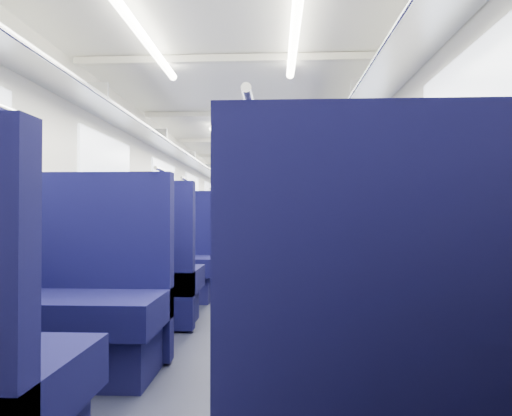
% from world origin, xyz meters
% --- Properties ---
extents(floor, '(2.80, 18.00, 0.01)m').
position_xyz_m(floor, '(0.00, 0.00, 0.00)').
color(floor, black).
rests_on(floor, ground).
extents(ceiling, '(2.80, 18.00, 0.01)m').
position_xyz_m(ceiling, '(0.00, 0.00, 2.35)').
color(ceiling, white).
rests_on(ceiling, wall_left).
extents(wall_left, '(0.02, 18.00, 2.35)m').
position_xyz_m(wall_left, '(-1.40, 0.00, 1.18)').
color(wall_left, silver).
rests_on(wall_left, floor).
extents(dado_left, '(0.03, 17.90, 0.70)m').
position_xyz_m(dado_left, '(-1.39, 0.00, 0.35)').
color(dado_left, '#100F34').
rests_on(dado_left, floor).
extents(wall_right, '(0.02, 18.00, 2.35)m').
position_xyz_m(wall_right, '(1.40, 0.00, 1.18)').
color(wall_right, silver).
rests_on(wall_right, floor).
extents(dado_right, '(0.03, 17.90, 0.70)m').
position_xyz_m(dado_right, '(1.39, 0.00, 0.35)').
color(dado_right, '#100F34').
rests_on(dado_right, floor).
extents(wall_far, '(2.80, 0.02, 2.35)m').
position_xyz_m(wall_far, '(0.00, 9.00, 1.18)').
color(wall_far, silver).
rests_on(wall_far, floor).
extents(luggage_rack_left, '(0.36, 17.40, 0.18)m').
position_xyz_m(luggage_rack_left, '(-1.21, 0.00, 1.97)').
color(luggage_rack_left, '#B2B5BA').
rests_on(luggage_rack_left, wall_left).
extents(luggage_rack_right, '(0.36, 17.40, 0.18)m').
position_xyz_m(luggage_rack_right, '(1.21, 0.00, 1.97)').
color(luggage_rack_right, '#B2B5BA').
rests_on(luggage_rack_right, wall_right).
extents(windows, '(2.78, 15.60, 0.75)m').
position_xyz_m(windows, '(0.00, -0.46, 1.42)').
color(windows, white).
rests_on(windows, wall_left).
extents(ceiling_fittings, '(2.70, 16.06, 0.11)m').
position_xyz_m(ceiling_fittings, '(0.00, -0.26, 2.29)').
color(ceiling_fittings, silver).
rests_on(ceiling_fittings, ceiling).
extents(end_door, '(0.75, 0.06, 2.00)m').
position_xyz_m(end_door, '(0.00, 8.94, 1.00)').
color(end_door, black).
rests_on(end_door, floor).
extents(bulkhead, '(2.80, 0.10, 2.35)m').
position_xyz_m(bulkhead, '(-0.00, 3.06, 1.23)').
color(bulkhead, silver).
rests_on(bulkhead, floor).
extents(seat_2, '(1.14, 0.63, 1.27)m').
position_xyz_m(seat_2, '(-0.83, -7.06, 0.39)').
color(seat_2, '#0D0D3F').
rests_on(seat_2, floor).
extents(seat_3, '(1.14, 0.63, 1.27)m').
position_xyz_m(seat_3, '(0.83, -7.01, 0.39)').
color(seat_3, '#0D0D3F').
rests_on(seat_3, floor).
extents(seat_4, '(1.14, 0.63, 1.27)m').
position_xyz_m(seat_4, '(-0.83, -6.00, 0.39)').
color(seat_4, '#0D0D3F').
rests_on(seat_4, floor).
extents(seat_5, '(1.14, 0.63, 1.27)m').
position_xyz_m(seat_5, '(0.83, -5.87, 0.39)').
color(seat_5, '#0D0D3F').
rests_on(seat_5, floor).
extents(seat_6, '(1.14, 0.63, 1.27)m').
position_xyz_m(seat_6, '(-0.83, -4.83, 0.39)').
color(seat_6, '#0D0D3F').
rests_on(seat_6, floor).
extents(seat_7, '(1.14, 0.63, 1.27)m').
position_xyz_m(seat_7, '(0.83, -4.90, 0.39)').
color(seat_7, '#0D0D3F').
rests_on(seat_7, floor).
extents(seat_8, '(1.14, 0.63, 1.27)m').
position_xyz_m(seat_8, '(-0.83, -3.60, 0.39)').
color(seat_8, '#0D0D3F').
rests_on(seat_8, floor).
extents(seat_9, '(1.14, 0.63, 1.27)m').
position_xyz_m(seat_9, '(0.83, -3.60, 0.39)').
color(seat_9, '#0D0D3F').
rests_on(seat_9, floor).
extents(seat_10, '(1.14, 0.63, 1.27)m').
position_xyz_m(seat_10, '(-0.83, -2.44, 0.39)').
color(seat_10, '#0D0D3F').
rests_on(seat_10, floor).
extents(seat_11, '(1.14, 0.63, 1.27)m').
position_xyz_m(seat_11, '(0.83, -2.56, 0.39)').
color(seat_11, '#0D0D3F').
rests_on(seat_11, floor).
extents(seat_12, '(1.14, 0.63, 1.27)m').
position_xyz_m(seat_12, '(-0.83, -1.47, 0.39)').
color(seat_12, '#0D0D3F').
rests_on(seat_12, floor).
extents(seat_13, '(1.14, 0.63, 1.27)m').
position_xyz_m(seat_13, '(0.83, -1.49, 0.39)').
color(seat_13, '#0D0D3F').
rests_on(seat_13, floor).
extents(seat_14, '(1.14, 0.63, 1.27)m').
position_xyz_m(seat_14, '(-0.83, -0.15, 0.39)').
color(seat_14, '#0D0D3F').
rests_on(seat_14, floor).
extents(seat_15, '(1.14, 0.63, 1.27)m').
position_xyz_m(seat_15, '(0.83, -0.10, 0.39)').
color(seat_15, '#0D0D3F').
rests_on(seat_15, floor).
extents(seat_16, '(1.14, 0.63, 1.27)m').
position_xyz_m(seat_16, '(-0.83, 0.99, 0.39)').
color(seat_16, '#0D0D3F').
rests_on(seat_16, floor).
extents(seat_17, '(1.14, 0.63, 1.27)m').
position_xyz_m(seat_17, '(0.83, 0.97, 0.39)').
color(seat_17, '#0D0D3F').
rests_on(seat_17, floor).
extents(seat_18, '(1.14, 0.63, 1.27)m').
position_xyz_m(seat_18, '(-0.83, 2.12, 0.39)').
color(seat_18, '#0D0D3F').
rests_on(seat_18, floor).
extents(seat_19, '(1.14, 0.63, 1.27)m').
position_xyz_m(seat_19, '(0.83, 2.01, 0.39)').
color(seat_19, '#0D0D3F').
rests_on(seat_19, floor).
extents(seat_20, '(1.14, 0.63, 1.27)m').
position_xyz_m(seat_20, '(-0.83, 4.04, 0.39)').
color(seat_20, '#0D0D3F').
rests_on(seat_20, floor).
extents(seat_21, '(1.14, 0.63, 1.27)m').
position_xyz_m(seat_21, '(0.83, 4.01, 0.39)').
color(seat_21, '#0D0D3F').
rests_on(seat_21, floor).
extents(seat_22, '(1.14, 0.63, 1.27)m').
position_xyz_m(seat_22, '(-0.83, 5.27, 0.39)').
color(seat_22, '#0D0D3F').
rests_on(seat_22, floor).
extents(seat_23, '(1.14, 0.63, 1.27)m').
position_xyz_m(seat_23, '(0.83, 5.35, 0.39)').
color(seat_23, '#0D0D3F').
rests_on(seat_23, floor).
extents(seat_24, '(1.14, 0.63, 1.27)m').
position_xyz_m(seat_24, '(-0.83, 6.53, 0.39)').
color(seat_24, '#0D0D3F').
rests_on(seat_24, floor).
extents(seat_25, '(1.14, 0.63, 1.27)m').
position_xyz_m(seat_25, '(0.83, 6.44, 0.39)').
color(seat_25, '#0D0D3F').
rests_on(seat_25, floor).
extents(seat_26, '(1.14, 0.63, 1.27)m').
position_xyz_m(seat_26, '(-0.83, 7.48, 0.39)').
color(seat_26, '#0D0D3F').
rests_on(seat_26, floor).
extents(seat_27, '(1.14, 0.63, 1.27)m').
position_xyz_m(seat_27, '(0.83, 7.48, 0.39)').
color(seat_27, '#0D0D3F').
rests_on(seat_27, floor).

